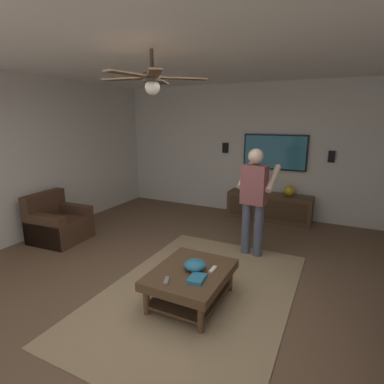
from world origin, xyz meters
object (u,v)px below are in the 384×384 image
object	(u,v)px
remote_white	(213,269)
wall_speaker_left	(331,157)
person_standing	(254,196)
bowl	(195,265)
wall_speaker_right	(225,148)
book	(197,279)
armchair	(58,224)
coffee_table	(191,279)
ceiling_fan	(152,80)
tv	(275,152)
remote_grey	(167,281)
media_console	(269,207)
vase_round	(290,190)
remote_black	(193,263)

from	to	relation	value
remote_white	wall_speaker_left	xyz separation A→B (m)	(3.51, -0.98, 0.94)
person_standing	bowl	world-z (taller)	person_standing
person_standing	wall_speaker_right	world-z (taller)	person_standing
bowl	book	bearing A→B (deg)	-149.18
wall_speaker_right	bowl	bearing A→B (deg)	-164.56
armchair	wall_speaker_left	distance (m)	5.18
bowl	wall_speaker_right	xyz separation A→B (m)	(3.58, 0.99, 0.97)
coffee_table	ceiling_fan	size ratio (longest dim) A/B	0.84
tv	person_standing	size ratio (longest dim) A/B	0.79
armchair	coffee_table	size ratio (longest dim) A/B	0.87
ceiling_fan	coffee_table	bearing A→B (deg)	-98.47
remote_grey	book	xyz separation A→B (m)	(0.17, -0.27, 0.01)
bowl	armchair	bearing A→B (deg)	78.44
person_standing	coffee_table	bearing A→B (deg)	175.84
person_standing	wall_speaker_left	size ratio (longest dim) A/B	7.45
coffee_table	remote_grey	size ratio (longest dim) A/B	6.67
remote_grey	wall_speaker_left	distance (m)	4.27
coffee_table	media_console	bearing A→B (deg)	-2.26
media_console	vase_round	size ratio (longest dim) A/B	7.73
coffee_table	wall_speaker_right	xyz separation A→B (m)	(3.62, 0.95, 1.13)
bowl	remote_black	distance (m)	0.14
remote_white	vase_round	bearing A→B (deg)	-3.99
media_console	person_standing	size ratio (longest dim) A/B	1.04
wall_speaker_left	vase_round	bearing A→B (deg)	108.67
tv	wall_speaker_left	xyz separation A→B (m)	(0.01, -1.07, -0.03)
ceiling_fan	armchair	bearing A→B (deg)	76.86
coffee_table	remote_grey	world-z (taller)	remote_grey
remote_white	remote_black	xyz separation A→B (m)	(0.04, 0.27, 0.00)
wall_speaker_left	book	bearing A→B (deg)	164.44
vase_round	wall_speaker_left	xyz separation A→B (m)	(0.23, -0.69, 0.69)
armchair	media_console	bearing A→B (deg)	37.88
armchair	person_standing	xyz separation A→B (m)	(0.93, -3.16, 0.65)
media_console	remote_grey	size ratio (longest dim) A/B	11.33
wall_speaker_left	remote_black	bearing A→B (deg)	160.19
tv	coffee_table	bearing A→B (deg)	-2.11
person_standing	wall_speaker_left	xyz separation A→B (m)	(2.06, -0.93, 0.42)
remote_white	ceiling_fan	distance (m)	2.17
remote_grey	ceiling_fan	world-z (taller)	ceiling_fan
coffee_table	wall_speaker_left	xyz separation A→B (m)	(3.62, -1.21, 1.05)
tv	remote_black	world-z (taller)	tv
media_console	remote_grey	world-z (taller)	media_console
armchair	remote_grey	bearing A→B (deg)	-23.54
coffee_table	vase_round	distance (m)	3.44
remote_black	wall_speaker_right	world-z (taller)	wall_speaker_right
armchair	book	xyz separation A→B (m)	(-0.80, -3.04, 0.14)
book	coffee_table	bearing A→B (deg)	-142.63
remote_grey	vase_round	world-z (taller)	vase_round
media_console	bowl	xyz separation A→B (m)	(-3.33, 0.10, 0.18)
book	wall_speaker_left	world-z (taller)	wall_speaker_left
remote_white	remote_grey	size ratio (longest dim) A/B	1.00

